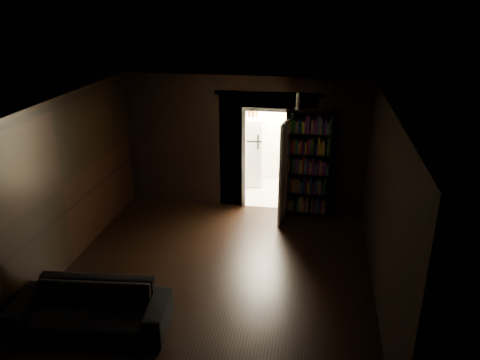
# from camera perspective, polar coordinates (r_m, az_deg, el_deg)

# --- Properties ---
(ground) EXTENTS (5.50, 5.50, 0.00)m
(ground) POSITION_cam_1_polar(r_m,az_deg,el_deg) (7.82, -2.98, -11.44)
(ground) COLOR black
(ground) RESTS_ON ground
(room_walls) EXTENTS (5.02, 5.61, 2.84)m
(room_walls) POSITION_cam_1_polar(r_m,az_deg,el_deg) (8.03, -1.62, 2.87)
(room_walls) COLOR black
(room_walls) RESTS_ON ground
(kitchen_alcove) EXTENTS (2.20, 1.80, 2.60)m
(kitchen_alcove) POSITION_cam_1_polar(r_m,az_deg,el_deg) (10.74, 4.01, 5.07)
(kitchen_alcove) COLOR #BCB6A4
(kitchen_alcove) RESTS_ON ground
(sofa) EXTENTS (2.18, 1.10, 0.81)m
(sofa) POSITION_cam_1_polar(r_m,az_deg,el_deg) (6.83, -17.86, -13.99)
(sofa) COLOR black
(sofa) RESTS_ON ground
(bookshelf) EXTENTS (0.95, 0.53, 2.20)m
(bookshelf) POSITION_cam_1_polar(r_m,az_deg,el_deg) (9.52, 8.21, 1.98)
(bookshelf) COLOR black
(bookshelf) RESTS_ON ground
(refrigerator) EXTENTS (0.92, 0.88, 1.65)m
(refrigerator) POSITION_cam_1_polar(r_m,az_deg,el_deg) (11.16, 1.02, 3.68)
(refrigerator) COLOR white
(refrigerator) RESTS_ON ground
(door) EXTENTS (0.17, 0.85, 2.05)m
(door) POSITION_cam_1_polar(r_m,az_deg,el_deg) (9.30, 5.47, 1.14)
(door) COLOR white
(door) RESTS_ON ground
(figurine) EXTENTS (0.13, 0.13, 0.33)m
(figurine) POSITION_cam_1_polar(r_m,az_deg,el_deg) (9.16, 7.05, 9.51)
(figurine) COLOR silver
(figurine) RESTS_ON bookshelf
(bottles) EXTENTS (0.70, 0.28, 0.29)m
(bottles) POSITION_cam_1_polar(r_m,az_deg,el_deg) (10.81, 0.69, 8.42)
(bottles) COLOR black
(bottles) RESTS_ON refrigerator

